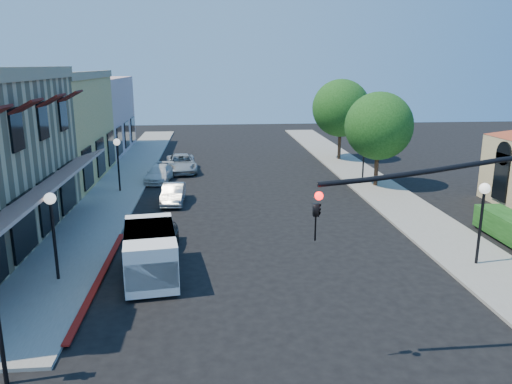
{
  "coord_description": "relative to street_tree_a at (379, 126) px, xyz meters",
  "views": [
    {
      "loc": [
        -2.48,
        -10.57,
        8.2
      ],
      "look_at": [
        -0.48,
        11.18,
        2.6
      ],
      "focal_mm": 35.0,
      "sensor_mm": 36.0,
      "label": 1
    }
  ],
  "objects": [
    {
      "name": "sidewalk_left",
      "position": [
        -17.55,
        5.0,
        -4.13
      ],
      "size": [
        3.5,
        50.0,
        0.12
      ],
      "primitive_type": "cube",
      "color": "gray",
      "rests_on": "ground"
    },
    {
      "name": "sidewalk_right",
      "position": [
        -0.05,
        5.0,
        -4.13
      ],
      "size": [
        3.5,
        50.0,
        0.12
      ],
      "primitive_type": "cube",
      "color": "gray",
      "rests_on": "ground"
    },
    {
      "name": "curb_red_strip",
      "position": [
        -15.7,
        -14.0,
        -4.19
      ],
      "size": [
        0.25,
        10.0,
        0.06
      ],
      "primitive_type": "cube",
      "color": "maroon",
      "rests_on": "ground"
    },
    {
      "name": "yellow_stucco_building",
      "position": [
        -24.3,
        4.0,
        -0.39
      ],
      "size": [
        10.0,
        12.0,
        7.6
      ],
      "primitive_type": "cube",
      "color": "tan",
      "rests_on": "ground"
    },
    {
      "name": "pink_stucco_building",
      "position": [
        -24.3,
        16.0,
        -0.69
      ],
      "size": [
        10.0,
        12.0,
        7.0
      ],
      "primitive_type": "cube",
      "color": "#CFA29D",
      "rests_on": "ground"
    },
    {
      "name": "street_tree_a",
      "position": [
        0.0,
        0.0,
        0.0
      ],
      "size": [
        4.56,
        4.56,
        6.48
      ],
      "color": "#342015",
      "rests_on": "ground"
    },
    {
      "name": "street_tree_b",
      "position": [
        0.0,
        10.0,
        0.35
      ],
      "size": [
        4.94,
        4.94,
        7.02
      ],
      "color": "#342015",
      "rests_on": "ground"
    },
    {
      "name": "lamppost_left_near",
      "position": [
        -17.3,
        -14.0,
        -1.46
      ],
      "size": [
        0.44,
        0.44,
        3.57
      ],
      "color": "black",
      "rests_on": "ground"
    },
    {
      "name": "lamppost_left_far",
      "position": [
        -17.3,
        0.0,
        -1.46
      ],
      "size": [
        0.44,
        0.44,
        3.57
      ],
      "color": "black",
      "rests_on": "ground"
    },
    {
      "name": "lamppost_right_near",
      "position": [
        -0.3,
        -14.0,
        -1.46
      ],
      "size": [
        0.44,
        0.44,
        3.57
      ],
      "color": "black",
      "rests_on": "ground"
    },
    {
      "name": "lamppost_right_far",
      "position": [
        -0.3,
        2.0,
        -1.46
      ],
      "size": [
        0.44,
        0.44,
        3.57
      ],
      "color": "black",
      "rests_on": "ground"
    },
    {
      "name": "white_van",
      "position": [
        -13.73,
        -13.93,
        -3.06
      ],
      "size": [
        2.48,
        4.65,
        1.96
      ],
      "color": "white",
      "rests_on": "ground"
    },
    {
      "name": "parked_car_a",
      "position": [
        -13.64,
        -10.98,
        -3.61
      ],
      "size": [
        1.62,
        3.53,
        1.17
      ],
      "primitive_type": "imported",
      "rotation": [
        0.0,
        0.0,
        -0.07
      ],
      "color": "black",
      "rests_on": "ground"
    },
    {
      "name": "parked_car_b",
      "position": [
        -13.6,
        -3.0,
        -3.61
      ],
      "size": [
        1.35,
        3.61,
        1.18
      ],
      "primitive_type": "imported",
      "rotation": [
        0.0,
        0.0,
        -0.03
      ],
      "color": "#A7AAAC",
      "rests_on": "ground"
    },
    {
      "name": "parked_car_c",
      "position": [
        -15.0,
        3.0,
        -3.62
      ],
      "size": [
        2.09,
        4.12,
        1.15
      ],
      "primitive_type": "imported",
      "rotation": [
        0.0,
        0.0,
        -0.12
      ],
      "color": "silver",
      "rests_on": "ground"
    },
    {
      "name": "parked_car_d",
      "position": [
        -13.6,
        6.24,
        -3.52
      ],
      "size": [
        2.72,
        5.06,
        1.35
      ],
      "primitive_type": "imported",
      "rotation": [
        0.0,
        0.0,
        0.1
      ],
      "color": "#A8ABAD",
      "rests_on": "ground"
    }
  ]
}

